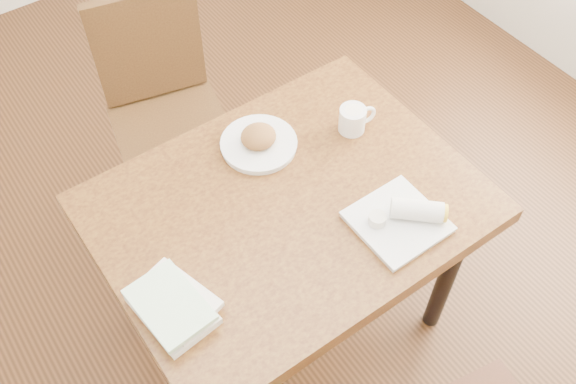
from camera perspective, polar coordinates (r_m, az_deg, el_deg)
ground at (r=2.53m, az=-0.00°, el=-11.26°), size 4.00×5.00×0.01m
table at (r=1.96m, az=-0.00°, el=-2.47°), size 1.10×0.84×0.75m
chair_far at (r=2.50m, az=-11.02°, el=7.94°), size 0.50×0.50×0.95m
plate_scone at (r=2.01m, az=-2.62°, el=4.52°), size 0.24×0.24×0.08m
coffee_mug at (r=2.06m, az=5.84°, el=6.50°), size 0.13×0.09×0.09m
plate_burrito at (r=1.85m, az=10.25°, el=-2.28°), size 0.25×0.24×0.08m
book_stack at (r=1.70m, az=-10.25°, el=-9.88°), size 0.20×0.25×0.06m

